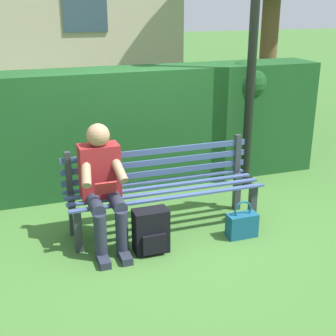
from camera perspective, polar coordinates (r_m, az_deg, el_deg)
The scene contains 6 objects.
ground at distance 4.91m, azimuth -0.39°, elevation -7.38°, with size 60.00×60.00×0.00m, color #3D6B2D.
park_bench at distance 4.79m, azimuth -0.71°, elevation -2.12°, with size 2.01×0.52×0.87m.
person_seated at distance 4.40m, azimuth -8.06°, elevation -1.89°, with size 0.44×0.73×1.18m.
hedge_backdrop at distance 5.86m, azimuth -3.46°, elevation 5.28°, with size 4.82×0.68×1.54m.
backpack at distance 4.39m, azimuth -2.11°, elevation -7.80°, with size 0.33×0.26×0.43m.
handbag at distance 4.74m, azimuth 9.09°, elevation -6.87°, with size 0.30×0.15×0.39m.
Camera 1 is at (1.41, 4.12, 2.25)m, focal length 49.51 mm.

